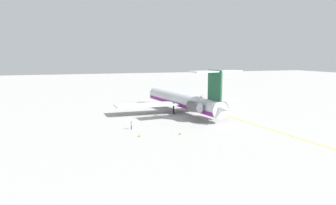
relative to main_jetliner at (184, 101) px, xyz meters
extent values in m
plane|color=#ADADA8|center=(1.56, -10.18, -3.29)|extent=(391.10, 391.10, 0.00)
cylinder|color=silver|center=(1.16, 0.13, -0.05)|extent=(36.70, 7.93, 3.89)
cone|color=silver|center=(19.29, 2.16, -0.05)|extent=(4.45, 4.17, 3.74)
cone|color=silver|center=(-16.97, -1.90, 0.30)|extent=(6.01, 3.92, 3.31)
cube|color=#7A197F|center=(1.16, 0.13, -0.93)|extent=(35.90, 7.92, 0.86)
cube|color=silver|center=(0.84, 10.21, -0.73)|extent=(6.19, 16.26, 0.39)
cube|color=silver|center=(3.08, -9.77, -0.73)|extent=(9.42, 17.15, 0.39)
cylinder|color=#515156|center=(-11.68, 1.84, 0.24)|extent=(5.09, 2.79, 2.26)
cube|color=silver|center=(-11.61, 1.17, 0.24)|extent=(3.04, 1.56, 0.47)
cylinder|color=#515156|center=(-10.98, -4.38, 0.24)|extent=(5.09, 2.79, 2.26)
cube|color=silver|center=(-11.06, -3.71, 0.24)|extent=(3.04, 1.56, 0.47)
cube|color=#195133|center=(-14.56, -1.63, 5.34)|extent=(5.28, 0.97, 6.89)
cube|color=silver|center=(-15.31, 1.43, 8.51)|extent=(4.26, 6.05, 0.27)
cube|color=silver|center=(-14.61, -4.78, 8.51)|extent=(4.26, 6.05, 0.27)
cylinder|color=black|center=(12.24, 1.37, -1.82)|extent=(0.43, 0.43, 2.95)
cylinder|color=black|center=(-0.40, 3.09, -1.82)|extent=(0.43, 0.43, 2.95)
cylinder|color=black|center=(0.30, -3.10, -1.82)|extent=(0.43, 0.43, 2.95)
cylinder|color=black|center=(22.46, -16.19, -2.89)|extent=(0.10, 0.10, 0.81)
cylinder|color=black|center=(22.58, -16.28, -2.89)|extent=(0.10, 0.10, 0.81)
cylinder|color=yellow|center=(22.52, -16.23, -2.16)|extent=(0.27, 0.27, 0.64)
sphere|color=brown|center=(22.52, -16.23, -1.71)|extent=(0.25, 0.25, 0.25)
cylinder|color=yellow|center=(22.37, -16.13, -2.13)|extent=(0.07, 0.07, 0.55)
cylinder|color=yellow|center=(22.66, -16.34, -2.13)|extent=(0.07, 0.07, 0.55)
cylinder|color=black|center=(-14.91, 17.76, -2.90)|extent=(0.10, 0.10, 0.80)
cylinder|color=black|center=(-15.00, 17.86, -2.90)|extent=(0.10, 0.10, 0.80)
cylinder|color=gray|center=(-14.95, 17.81, -2.18)|extent=(0.27, 0.27, 0.63)
sphere|color=brown|center=(-14.95, 17.81, -1.74)|extent=(0.25, 0.25, 0.25)
cylinder|color=gray|center=(-14.83, 17.69, -2.15)|extent=(0.07, 0.07, 0.54)
cylinder|color=gray|center=(-15.08, 17.94, -2.15)|extent=(0.07, 0.07, 0.54)
cylinder|color=black|center=(20.12, -18.13, -2.87)|extent=(0.11, 0.11, 0.86)
cylinder|color=black|center=(20.12, -18.28, -2.87)|extent=(0.11, 0.11, 0.86)
cylinder|color=yellow|center=(20.12, -18.21, -2.10)|extent=(0.29, 0.29, 0.68)
sphere|color=brown|center=(20.12, -18.21, -1.62)|extent=(0.27, 0.27, 0.27)
cylinder|color=yellow|center=(20.12, -18.02, -2.06)|extent=(0.08, 0.08, 0.58)
cylinder|color=yellow|center=(20.13, -18.40, -2.06)|extent=(0.08, 0.08, 0.58)
cylinder|color=black|center=(21.11, -14.68, -2.89)|extent=(0.10, 0.10, 0.81)
cylinder|color=black|center=(21.14, -14.82, -2.89)|extent=(0.10, 0.10, 0.81)
cylinder|color=#262628|center=(21.13, -14.75, -2.17)|extent=(0.27, 0.27, 0.64)
sphere|color=brown|center=(21.13, -14.75, -1.72)|extent=(0.25, 0.25, 0.25)
cylinder|color=#262628|center=(21.09, -14.58, -2.13)|extent=(0.07, 0.07, 0.54)
cylinder|color=#262628|center=(21.16, -14.93, -2.13)|extent=(0.07, 0.07, 0.54)
cone|color=#EA590F|center=(-21.70, 17.84, -3.02)|extent=(0.40, 0.40, 0.55)
cone|color=#EA590F|center=(-22.65, 9.87, -3.02)|extent=(0.40, 0.40, 0.55)
cube|color=gold|center=(1.16, -7.98, -3.29)|extent=(91.66, 5.83, 0.01)
camera|label=1|loc=(-81.10, 32.59, 12.09)|focal=35.20mm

